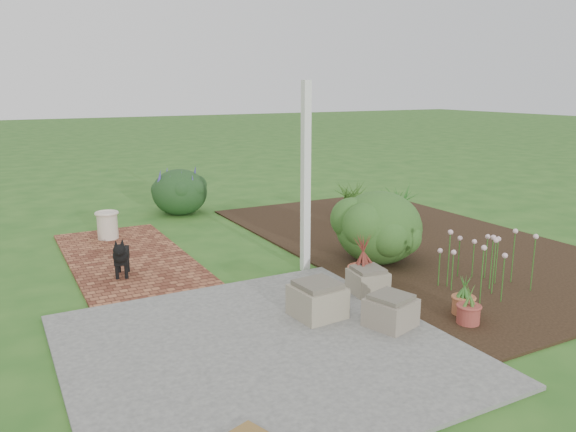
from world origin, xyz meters
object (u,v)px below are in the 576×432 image
black_dog (121,255)px  evergreen_shrub (379,225)px  stone_trough_near (391,312)px  cream_ceramic_urn (107,226)px

black_dog → evergreen_shrub: evergreen_shrub is taller
evergreen_shrub → stone_trough_near: bearing=-123.9°
evergreen_shrub → black_dog: bearing=163.6°
stone_trough_near → black_dog: (-2.07, 2.84, 0.14)m
stone_trough_near → black_dog: size_ratio=0.79×
black_dog → evergreen_shrub: (3.32, -0.98, 0.21)m
stone_trough_near → black_dog: black_dog is taller
black_dog → evergreen_shrub: size_ratio=0.46×
stone_trough_near → evergreen_shrub: bearing=56.1°
evergreen_shrub → cream_ceramic_urn: bearing=136.5°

